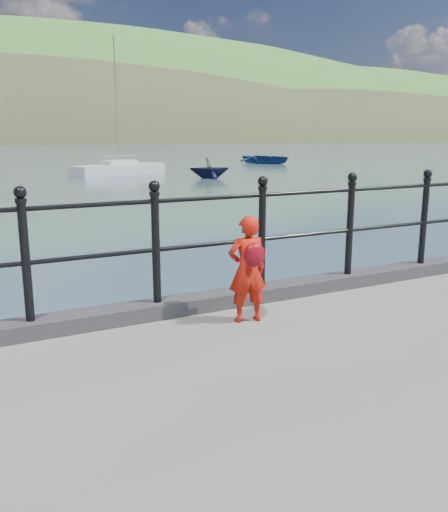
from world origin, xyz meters
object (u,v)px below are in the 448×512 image
launch_blue (267,158)px  sailboat_near (119,170)px  railing (211,230)px  child (248,269)px  launch_navy (209,168)px

launch_blue → sailboat_near: sailboat_near is taller
railing → sailboat_near: sailboat_near is taller
child → sailboat_near: 34.68m
railing → child: railing is taller
railing → launch_navy: size_ratio=7.17×
railing → sailboat_near: size_ratio=1.91×
sailboat_near → child: bearing=-125.2°
child → launch_navy: (12.85, 27.30, -0.86)m
launch_navy → sailboat_near: 7.47m
sailboat_near → railing: bearing=-125.7°
railing → launch_navy: (12.97, 26.76, -1.16)m
child → sailboat_near: bearing=-94.1°
sailboat_near → launch_navy: bearing=-77.3°
launch_blue → sailboat_near: 18.68m
child → launch_blue: bearing=-111.5°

